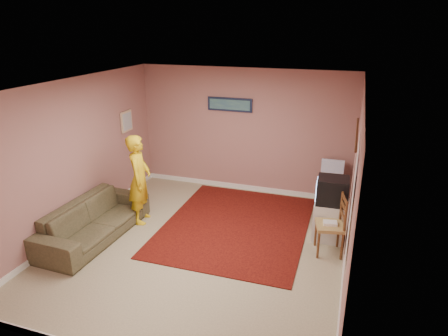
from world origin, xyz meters
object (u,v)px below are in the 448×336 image
(chair_a, at_px, (331,179))
(chair_b, at_px, (331,219))
(sofa, at_px, (94,220))
(crt_tv, at_px, (332,190))
(tv_cabinet, at_px, (330,221))
(person, at_px, (139,179))

(chair_a, bearing_deg, chair_b, -82.75)
(chair_b, bearing_deg, sofa, -90.85)
(crt_tv, bearing_deg, tv_cabinet, -0.00)
(chair_b, bearing_deg, crt_tv, 172.01)
(chair_a, bearing_deg, tv_cabinet, -82.63)
(chair_a, distance_m, chair_b, 1.75)
(chair_b, bearing_deg, person, -102.73)
(tv_cabinet, xyz_separation_m, person, (-3.30, -0.42, 0.48))
(sofa, bearing_deg, tv_cabinet, -70.19)
(crt_tv, distance_m, person, 3.32)
(chair_b, height_order, person, person)
(tv_cabinet, height_order, person, person)
(sofa, bearing_deg, person, -27.68)
(tv_cabinet, height_order, sofa, tv_cabinet)
(crt_tv, distance_m, sofa, 3.97)
(tv_cabinet, height_order, chair_a, chair_a)
(tv_cabinet, relative_size, chair_b, 1.25)
(tv_cabinet, xyz_separation_m, crt_tv, (-0.01, -0.00, 0.54))
(chair_a, xyz_separation_m, sofa, (-3.66, -2.50, -0.25))
(sofa, xyz_separation_m, person, (0.45, 0.79, 0.50))
(crt_tv, height_order, person, person)
(tv_cabinet, relative_size, sofa, 0.31)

